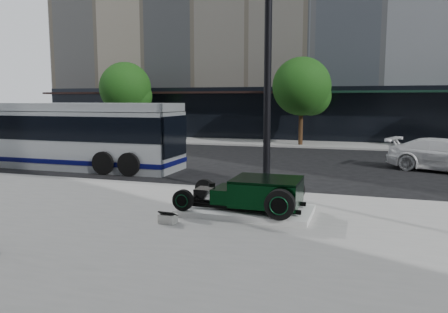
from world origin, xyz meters
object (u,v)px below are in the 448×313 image
(lamppost, at_px, (268,82))
(transit_bus, at_px, (55,134))
(white_sedan, at_px, (447,155))
(hot_rod, at_px, (259,192))

(lamppost, relative_size, transit_bus, 0.62)
(lamppost, xyz_separation_m, transit_bus, (-10.69, 3.38, -2.12))
(lamppost, height_order, white_sedan, lamppost)
(hot_rod, relative_size, lamppost, 0.43)
(hot_rod, bearing_deg, white_sedan, 58.63)
(hot_rod, bearing_deg, lamppost, 97.87)
(transit_bus, height_order, white_sedan, transit_bus)
(transit_bus, relative_size, white_sedan, 2.49)
(hot_rod, xyz_separation_m, lamppost, (-0.35, 2.54, 2.91))
(hot_rod, distance_m, white_sedan, 11.44)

